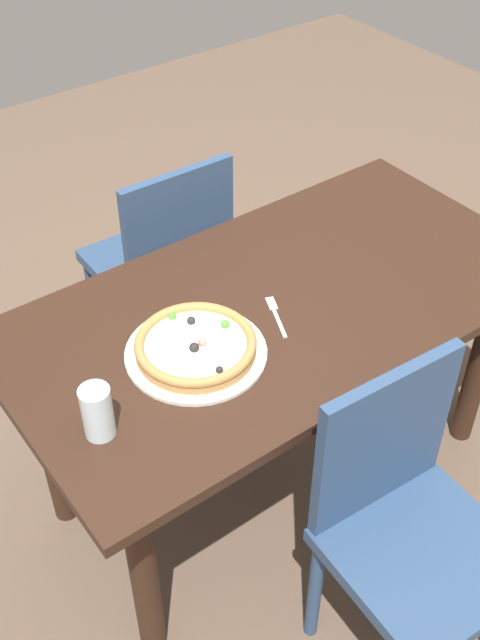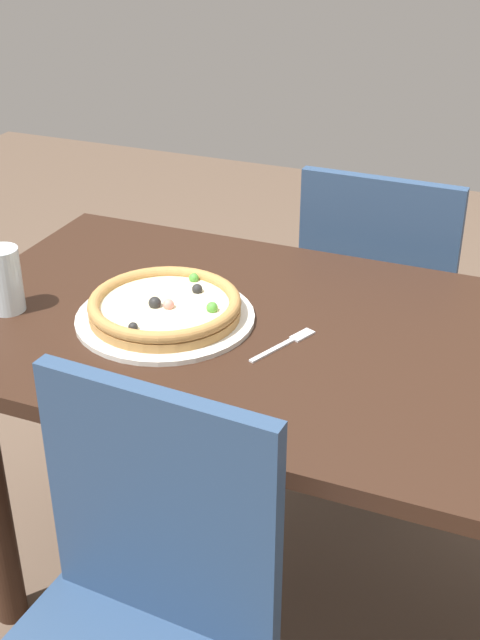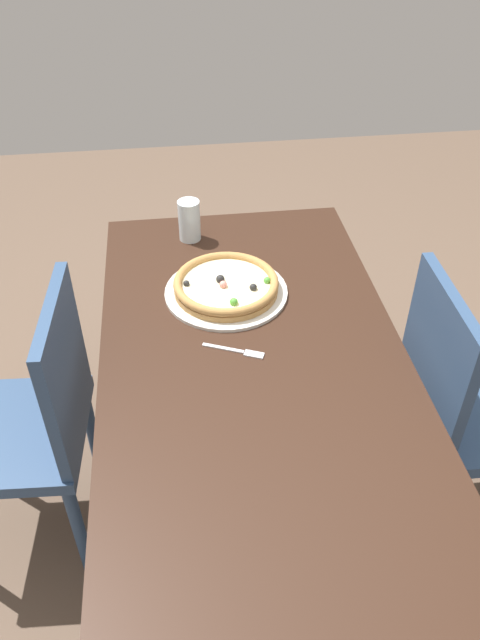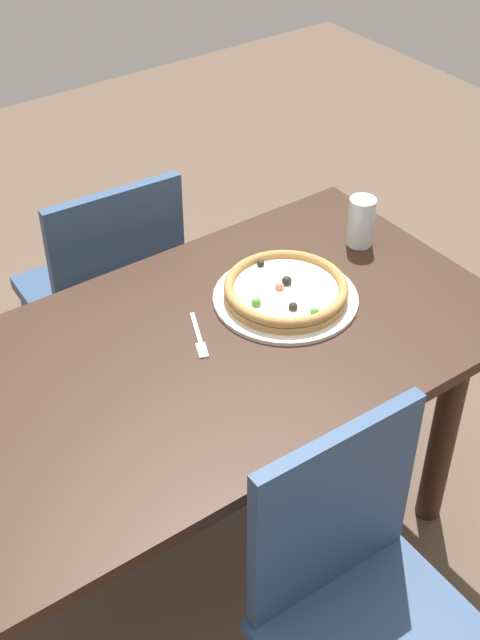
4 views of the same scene
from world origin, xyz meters
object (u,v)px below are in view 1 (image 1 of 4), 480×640
chair_near (408,525)px  plate (196,353)px  dining_table (279,331)px  drinking_glass (97,412)px  pizza (196,345)px  chair_far (164,262)px  fork (275,313)px

chair_near → plate: bearing=-66.3°
dining_table → drinking_glass: (-0.61, -0.12, 0.18)m
pizza → drinking_glass: bearing=-165.2°
pizza → chair_far: bearing=65.4°
chair_near → fork: (0.05, 0.57, 0.24)m
chair_far → drinking_glass: chair_far is taller
chair_near → pizza: 0.65m
chair_near → chair_far: same height
plate → drinking_glass: bearing=-165.2°
chair_far → fork: bearing=-92.8°
chair_near → pizza: size_ratio=2.96×
dining_table → chair_near: chair_near is taller
drinking_glass → pizza: bearing=14.8°
drinking_glass → fork: bearing=8.8°
chair_far → pizza: bearing=-113.5°
plate → pizza: 0.03m
drinking_glass → plate: bearing=14.8°
chair_near → dining_table: bearing=-95.2°
pizza → fork: size_ratio=1.88×
dining_table → fork: 0.13m
chair_far → fork: (-0.04, -0.64, 0.24)m
chair_far → plate: bearing=-113.6°
plate → pizza: bearing=28.9°
chair_far → fork: size_ratio=5.58×
dining_table → chair_near: (-0.09, -0.60, -0.12)m
fork → drinking_glass: 0.57m
pizza → drinking_glass: size_ratio=2.25×
chair_far → drinking_glass: 0.99m
chair_far → fork: chair_far is taller
dining_table → pizza: bearing=-172.2°
dining_table → pizza: 0.33m
pizza → fork: 0.25m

